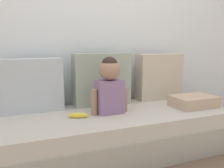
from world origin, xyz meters
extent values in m
plane|color=brown|center=(0.00, 0.00, 0.00)|extent=(12.00, 12.00, 0.00)
cube|color=silver|center=(0.00, 0.54, 1.11)|extent=(5.30, 0.10, 2.21)
cube|color=#9C978F|center=(0.00, 0.00, 0.11)|extent=(2.10, 0.82, 0.23)
cube|color=#B7B2A8|center=(0.00, 0.00, 0.29)|extent=(2.03, 0.79, 0.13)
cube|color=#B2BCC6|center=(-0.65, 0.31, 0.59)|extent=(0.53, 0.16, 0.46)
cube|color=#99A393|center=(0.00, 0.31, 0.61)|extent=(0.55, 0.16, 0.50)
cube|color=#C1B29E|center=(0.65, 0.31, 0.60)|extent=(0.49, 0.16, 0.48)
cube|color=gray|center=(-0.04, 0.00, 0.50)|extent=(0.22, 0.15, 0.28)
sphere|color=#9E755B|center=(-0.04, 0.00, 0.73)|extent=(0.18, 0.18, 0.18)
sphere|color=#2D231E|center=(-0.04, 0.00, 0.77)|extent=(0.14, 0.14, 0.14)
cylinder|color=#9E755B|center=(-0.18, 0.00, 0.47)|extent=(0.06, 0.06, 0.21)
cylinder|color=#9E755B|center=(0.09, 0.00, 0.47)|extent=(0.06, 0.06, 0.21)
ellipsoid|color=yellow|center=(-0.33, -0.04, 0.38)|extent=(0.17, 0.10, 0.04)
cube|color=tan|center=(0.77, -0.10, 0.41)|extent=(0.40, 0.28, 0.10)
camera|label=1|loc=(-0.79, -1.87, 0.95)|focal=38.89mm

